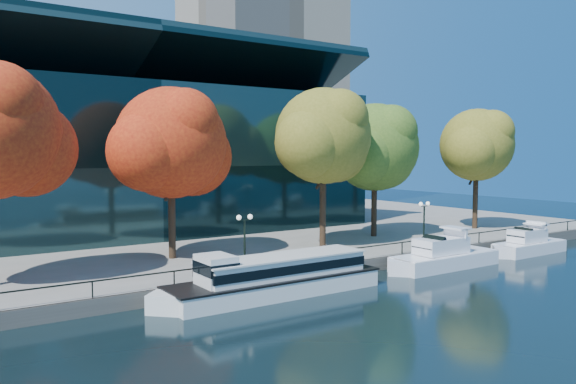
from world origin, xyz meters
TOP-DOWN VIEW (x-y plane):
  - ground at (0.00, 0.00)m, footprint 160.00×160.00m
  - promenade at (0.00, 36.38)m, footprint 90.00×67.08m
  - railing at (0.00, 3.25)m, footprint 88.20×0.08m
  - convention_building at (-4.00, 31.79)m, footprint 50.00×24.57m
  - office_tower at (28.00, 55.00)m, footprint 22.50×22.50m
  - tour_boat at (-4.15, 1.09)m, footprint 16.31×3.64m
  - cruiser_near at (11.86, 0.70)m, footprint 11.20×2.88m
  - cruiser_far at (23.50, 0.60)m, footprint 9.05×2.51m
  - tree_2 at (-6.25, 12.05)m, footprint 10.88×8.92m
  - tree_3 at (7.05, 9.86)m, footprint 10.57×8.67m
  - tree_4 at (15.10, 11.87)m, footprint 10.85×8.90m
  - tree_5 at (28.35, 9.92)m, footprint 9.90×8.12m
  - lamp_1 at (-4.21, 4.50)m, footprint 1.26×0.36m
  - lamp_2 at (13.96, 4.50)m, footprint 1.26×0.36m

SIDE VIEW (x-z plane):
  - ground at x=0.00m, z-range 0.00..0.00m
  - promenade at x=0.00m, z-range 0.00..1.00m
  - cruiser_far at x=23.50m, z-range -0.54..2.42m
  - cruiser_near at x=11.86m, z-range -0.61..2.63m
  - tour_boat at x=-4.15m, z-range -0.23..2.86m
  - railing at x=0.00m, z-range 1.44..2.43m
  - lamp_1 at x=-4.21m, z-range 1.97..6.00m
  - lamp_2 at x=13.96m, z-range 1.97..6.00m
  - convention_building at x=-4.00m, z-range -2.21..19.22m
  - tree_4 at x=15.10m, z-range 3.08..16.29m
  - tree_2 at x=-6.25m, z-range 3.18..16.63m
  - tree_5 at x=28.35m, z-range 3.44..16.58m
  - tree_3 at x=7.05m, z-range 3.60..17.63m
  - office_tower at x=28.00m, z-range 0.07..65.97m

